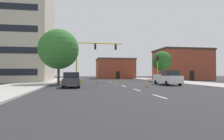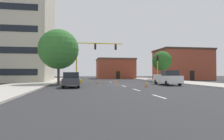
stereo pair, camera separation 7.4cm
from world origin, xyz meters
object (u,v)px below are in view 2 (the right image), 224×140
(tree_right_mid, at_px, (162,61))
(traffic_cone_roadside_c, at_px, (147,84))
(pickup_truck_white, at_px, (167,78))
(traffic_cone_roadside_a, at_px, (98,81))
(traffic_light_pole_right, at_px, (158,63))
(tree_left_near, at_px, (59,49))
(traffic_cone_roadside_b, at_px, (116,82))
(traffic_signal_gantry, at_px, (83,70))
(sedan_dark_gray_near_left, at_px, (71,80))

(tree_right_mid, xyz_separation_m, traffic_cone_roadside_c, (-8.56, -15.18, -3.80))
(pickup_truck_white, height_order, traffic_cone_roadside_a, pickup_truck_white)
(traffic_light_pole_right, xyz_separation_m, tree_left_near, (-16.74, -3.81, 1.58))
(pickup_truck_white, bearing_deg, traffic_cone_roadside_a, 144.19)
(tree_left_near, distance_m, pickup_truck_white, 16.03)
(traffic_cone_roadside_a, bearing_deg, traffic_cone_roadside_b, -46.90)
(traffic_cone_roadside_b, relative_size, traffic_cone_roadside_c, 1.01)
(traffic_light_pole_right, distance_m, traffic_cone_roadside_b, 9.55)
(traffic_cone_roadside_c, bearing_deg, traffic_cone_roadside_b, 107.63)
(traffic_cone_roadside_b, bearing_deg, traffic_cone_roadside_c, -72.37)
(traffic_cone_roadside_a, xyz_separation_m, traffic_cone_roadside_b, (2.61, -2.79, 0.02))
(traffic_cone_roadside_c, bearing_deg, traffic_light_pole_right, 61.69)
(tree_right_mid, distance_m, traffic_cone_roadside_a, 14.91)
(pickup_truck_white, relative_size, traffic_cone_roadside_a, 8.32)
(traffic_signal_gantry, height_order, traffic_light_pole_right, traffic_signal_gantry)
(tree_right_mid, relative_size, pickup_truck_white, 1.13)
(traffic_signal_gantry, bearing_deg, tree_right_mid, 14.13)
(tree_right_mid, distance_m, traffic_cone_roadside_b, 13.98)
(tree_left_near, relative_size, traffic_cone_roadside_b, 11.79)
(sedan_dark_gray_near_left, relative_size, traffic_cone_roadside_a, 6.96)
(traffic_signal_gantry, height_order, pickup_truck_white, traffic_signal_gantry)
(tree_left_near, xyz_separation_m, traffic_cone_roadside_b, (8.55, 0.07, -4.78))
(traffic_light_pole_right, bearing_deg, sedan_dark_gray_near_left, -145.49)
(traffic_light_pole_right, xyz_separation_m, pickup_truck_white, (-1.70, -7.51, -2.55))
(traffic_cone_roadside_b, bearing_deg, traffic_cone_roadside_a, 133.10)
(traffic_signal_gantry, relative_size, traffic_cone_roadside_a, 13.49)
(traffic_signal_gantry, bearing_deg, traffic_cone_roadside_c, -57.05)
(tree_left_near, relative_size, traffic_cone_roadside_a, 12.35)
(tree_right_mid, xyz_separation_m, tree_left_near, (-19.40, -8.04, 0.98))
(pickup_truck_white, xyz_separation_m, traffic_cone_roadside_c, (-4.20, -3.43, -0.64))
(sedan_dark_gray_near_left, xyz_separation_m, traffic_cone_roadside_c, (8.72, -0.89, -0.56))
(traffic_cone_roadside_c, bearing_deg, tree_right_mid, 60.59)
(traffic_signal_gantry, distance_m, traffic_cone_roadside_b, 6.65)
(traffic_signal_gantry, xyz_separation_m, traffic_cone_roadside_a, (2.36, -1.20, -1.91))
(tree_left_near, distance_m, sedan_dark_gray_near_left, 7.83)
(traffic_light_pole_right, xyz_separation_m, traffic_cone_roadside_a, (-10.79, -0.95, -3.21))
(pickup_truck_white, distance_m, traffic_cone_roadside_c, 5.46)
(tree_right_mid, height_order, traffic_cone_roadside_b, tree_right_mid)
(traffic_signal_gantry, xyz_separation_m, tree_left_near, (-3.59, -4.06, 2.89))
(traffic_cone_roadside_b, bearing_deg, traffic_light_pole_right, 24.54)
(tree_right_mid, distance_m, sedan_dark_gray_near_left, 22.65)
(traffic_signal_gantry, height_order, traffic_cone_roadside_c, traffic_signal_gantry)
(traffic_cone_roadside_b, bearing_deg, tree_right_mid, 36.32)
(sedan_dark_gray_near_left, bearing_deg, pickup_truck_white, 11.12)
(tree_right_mid, relative_size, sedan_dark_gray_near_left, 1.35)
(tree_left_near, xyz_separation_m, traffic_cone_roadside_c, (10.84, -7.13, -4.78))
(pickup_truck_white, bearing_deg, tree_left_near, 166.18)
(traffic_signal_gantry, distance_m, tree_left_near, 6.14)
(traffic_light_pole_right, bearing_deg, pickup_truck_white, -102.72)
(pickup_truck_white, distance_m, traffic_cone_roadside_a, 11.24)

